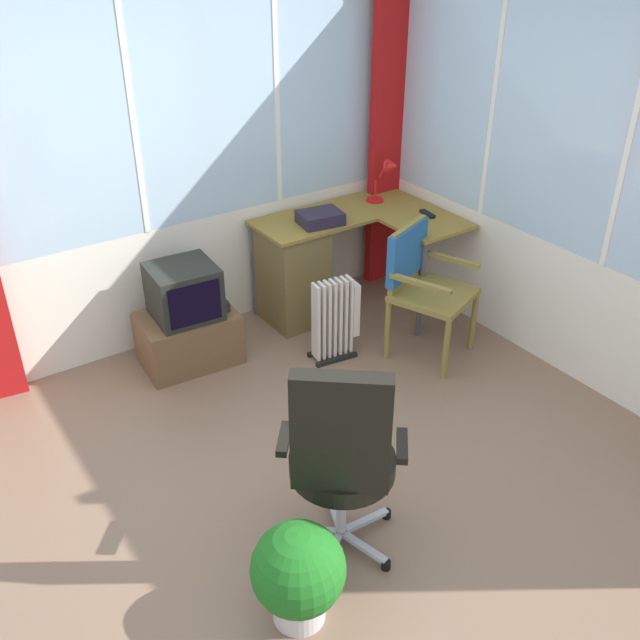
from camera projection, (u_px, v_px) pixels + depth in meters
The scene contains 13 objects.
ground at pixel (320, 513), 3.74m from camera, with size 5.15×5.08×0.06m, color #80634D.
north_window_panel at pixel (138, 169), 4.55m from camera, with size 4.15×0.07×2.55m.
east_window_panel at pixel (620, 198), 4.11m from camera, with size 0.07×4.08×2.55m.
curtain_corner at pixel (389, 132), 5.45m from camera, with size 0.35×0.07×2.45m, color #B41515.
desk at pixel (303, 267), 5.25m from camera, with size 1.33×1.02×0.77m.
desk_lamp at pixel (388, 174), 5.35m from camera, with size 0.23×0.20×0.34m.
tv_remote at pixel (427, 214), 5.21m from camera, with size 0.04×0.15×0.02m, color black.
paper_tray at pixel (320, 218), 5.05m from camera, with size 0.30×0.23×0.09m, color #261F31.
wooden_armchair at pixel (419, 274), 4.78m from camera, with size 0.62×0.63×0.92m.
office_chair at pixel (342, 454), 3.16m from camera, with size 0.61×0.60×1.12m.
tv_on_stand at pixel (188, 321), 4.77m from camera, with size 0.67×0.49×0.73m.
space_heater at pixel (336, 319), 4.84m from camera, with size 0.36×0.21×0.59m.
potted_plant at pixel (298, 573), 3.03m from camera, with size 0.41×0.41×0.51m.
Camera 1 is at (-1.53, -2.23, 2.75)m, focal length 39.88 mm.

